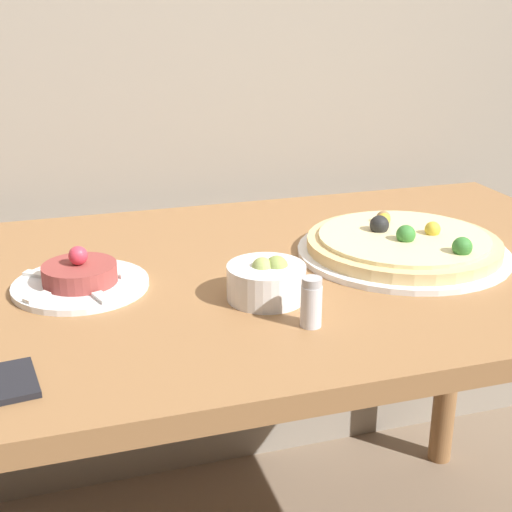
# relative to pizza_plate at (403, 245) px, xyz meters

# --- Properties ---
(dining_table) EXTENTS (1.35, 0.79, 0.75)m
(dining_table) POSITION_rel_pizza_plate_xyz_m (-0.26, 0.01, -0.12)
(dining_table) COLOR olive
(dining_table) RESTS_ON ground_plane
(pizza_plate) EXTENTS (0.37, 0.37, 0.06)m
(pizza_plate) POSITION_rel_pizza_plate_xyz_m (0.00, 0.00, 0.00)
(pizza_plate) COLOR white
(pizza_plate) RESTS_ON dining_table
(tartare_plate) EXTENTS (0.21, 0.21, 0.07)m
(tartare_plate) POSITION_rel_pizza_plate_xyz_m (-0.56, 0.01, -0.00)
(tartare_plate) COLOR white
(tartare_plate) RESTS_ON dining_table
(small_bowl) EXTENTS (0.12, 0.12, 0.07)m
(small_bowl) POSITION_rel_pizza_plate_xyz_m (-0.29, -0.11, 0.01)
(small_bowl) COLOR white
(small_bowl) RESTS_ON dining_table
(salt_shaker) EXTENTS (0.03, 0.03, 0.07)m
(salt_shaker) POSITION_rel_pizza_plate_xyz_m (-0.26, -0.22, 0.02)
(salt_shaker) COLOR silver
(salt_shaker) RESTS_ON dining_table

